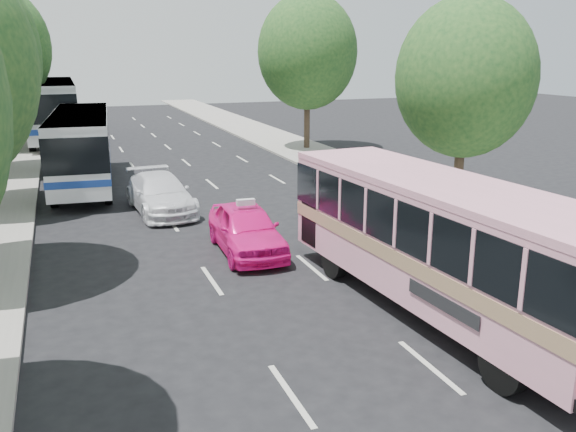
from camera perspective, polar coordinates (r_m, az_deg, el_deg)
name	(u,v)px	position (r m, az deg, el deg)	size (l,w,h in m)	color
ground	(339,332)	(13.64, 4.84, -10.74)	(120.00, 120.00, 0.00)	black
sidewalk_right	(325,159)	(34.50, 3.50, 5.33)	(4.00, 90.00, 0.12)	#9E998E
tree_left_f	(3,50)	(49.11, -25.09, 13.88)	(5.88, 5.88, 9.16)	#38281E
tree_right_near	(469,72)	(23.68, 16.55, 12.77)	(5.10, 5.10, 7.95)	#38281E
tree_right_far	(309,48)	(37.85, 1.98, 15.45)	(6.00, 6.00, 9.35)	#38281E
pink_bus	(440,232)	(14.32, 14.01, -1.44)	(3.20, 10.04, 3.16)	pink
pink_taxi	(246,229)	(18.51, -3.93, -1.20)	(1.75, 4.35, 1.48)	#FE1694
white_pickup	(160,194)	(23.64, -11.86, 2.06)	(2.00, 4.91, 1.42)	white
tour_coach_front	(82,142)	(29.02, -18.75, 6.53)	(3.21, 11.16, 3.29)	silver
tour_coach_rear	(52,105)	(44.30, -21.20, 9.62)	(2.96, 13.47, 4.03)	silver
taxi_roof_sign	(246,202)	(18.29, -3.98, 1.30)	(0.55, 0.18, 0.18)	silver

